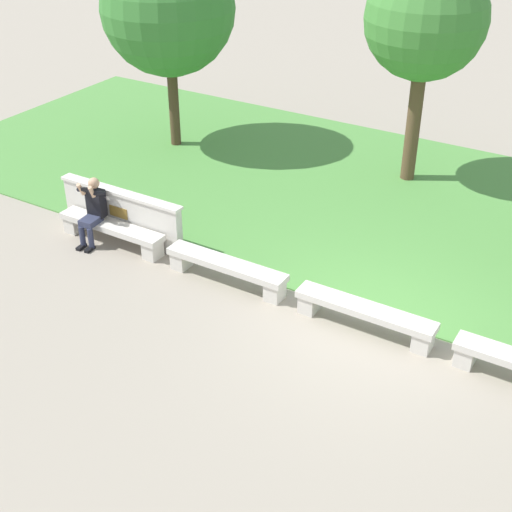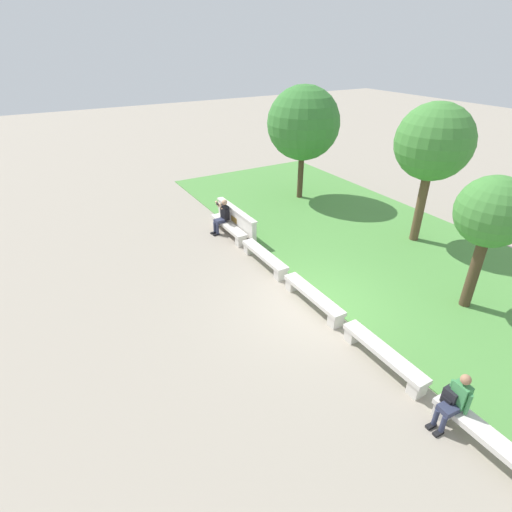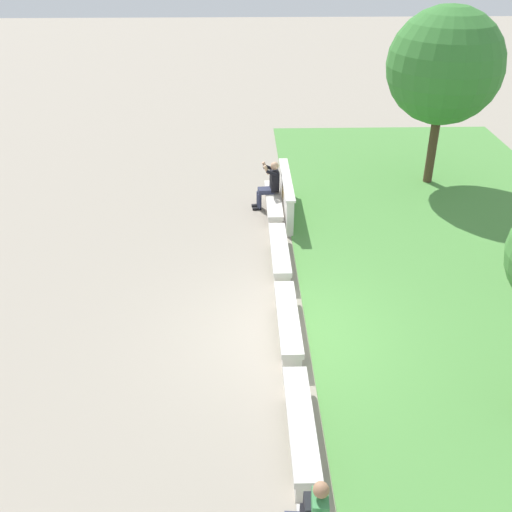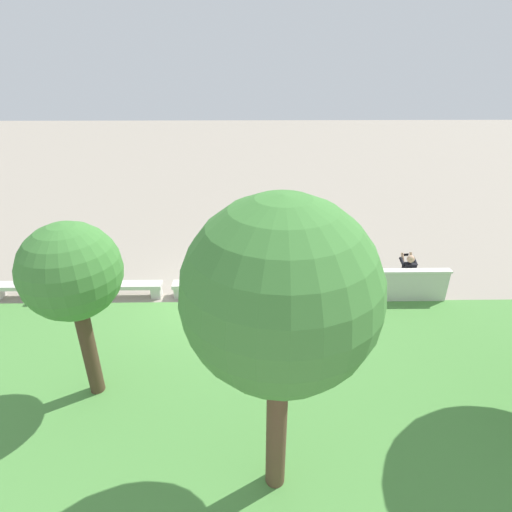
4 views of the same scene
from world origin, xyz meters
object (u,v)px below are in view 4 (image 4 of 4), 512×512
(person_photographer, at_px, (406,272))
(backpack, at_px, (61,278))
(person_distant, at_px, (57,276))
(tree_far_back, at_px, (281,295))
(tree_left_background, at_px, (72,274))
(bench_main, at_px, (393,286))
(bench_near, at_px, (303,286))
(bench_end, at_px, (30,288))
(bench_mid, at_px, (213,287))
(bench_far, at_px, (122,288))

(person_photographer, relative_size, backpack, 3.08)
(person_distant, relative_size, tree_far_back, 0.25)
(tree_far_back, bearing_deg, tree_left_background, -29.85)
(person_photographer, height_order, person_distant, person_photographer)
(person_photographer, bearing_deg, bench_main, 12.55)
(bench_near, distance_m, bench_end, 8.03)
(bench_end, height_order, tree_far_back, tree_far_back)
(person_photographer, distance_m, backpack, 10.11)
(bench_mid, height_order, person_photographer, person_photographer)
(bench_near, distance_m, bench_far, 5.36)
(tree_far_back, bearing_deg, backpack, -45.00)
(person_photographer, relative_size, tree_far_back, 0.27)
(bench_main, relative_size, tree_far_back, 0.48)
(backpack, bearing_deg, tree_left_background, 120.74)
(bench_mid, xyz_separation_m, bench_far, (2.68, 0.00, 0.00))
(bench_far, bearing_deg, backpack, -1.38)
(bench_main, xyz_separation_m, bench_end, (10.71, 0.00, 0.00))
(bench_near, height_order, backpack, backpack)
(bench_mid, xyz_separation_m, backpack, (4.41, -0.04, 0.32))
(bench_far, xyz_separation_m, tree_far_back, (-4.18, 5.87, 3.31))
(bench_near, xyz_separation_m, person_distant, (7.20, -0.07, 0.36))
(person_photographer, xyz_separation_m, tree_left_background, (7.84, 3.86, 2.09))
(person_distant, bearing_deg, bench_mid, 179.16)
(bench_end, relative_size, tree_far_back, 0.48)
(bench_far, height_order, person_distant, person_distant)
(person_photographer, bearing_deg, person_distant, 0.06)
(bench_mid, height_order, backpack, backpack)
(person_photographer, distance_m, tree_left_background, 8.98)
(person_photographer, relative_size, tree_left_background, 0.35)
(backpack, distance_m, tree_left_background, 4.97)
(tree_left_background, bearing_deg, tree_far_back, 150.15)
(bench_main, distance_m, person_distant, 9.89)
(bench_far, bearing_deg, tree_far_back, 125.45)
(bench_mid, distance_m, bench_end, 5.36)
(tree_far_back, bearing_deg, person_distant, -44.56)
(backpack, bearing_deg, person_distant, -11.96)
(bench_far, xyz_separation_m, backpack, (1.73, -0.04, 0.32))
(bench_mid, relative_size, tree_far_back, 0.48)
(bench_end, relative_size, backpack, 5.52)
(backpack, distance_m, tree_far_back, 8.88)
(person_photographer, bearing_deg, bench_end, 0.40)
(person_photographer, relative_size, person_distant, 1.05)
(person_distant, bearing_deg, person_photographer, -179.94)
(bench_far, distance_m, tree_left_background, 4.58)
(bench_near, distance_m, tree_left_background, 6.62)
(bench_main, distance_m, tree_far_back, 7.76)
(bench_near, relative_size, person_distant, 1.88)
(bench_far, relative_size, person_distant, 1.88)
(person_distant, distance_m, tree_far_back, 8.96)
(tree_far_back, bearing_deg, bench_near, -101.31)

